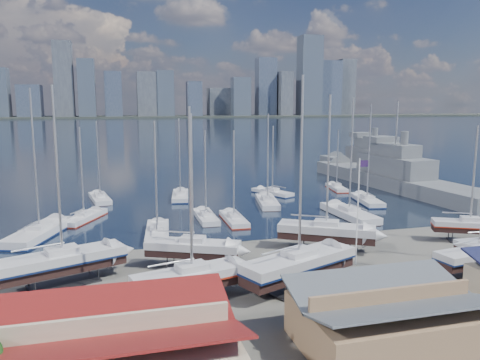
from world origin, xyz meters
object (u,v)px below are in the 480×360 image
object	(u,v)px
naval_ship_east	(394,180)
naval_ship_west	(368,165)
flagpole	(359,205)
car_a	(142,338)
sailboat_cradle_0	(63,261)

from	to	relation	value
naval_ship_east	naval_ship_west	world-z (taller)	naval_ship_east
naval_ship_west	flagpole	distance (m)	69.39
naval_ship_west	naval_ship_east	bearing A→B (deg)	159.76
naval_ship_east	naval_ship_west	bearing A→B (deg)	-22.04
naval_ship_east	car_a	size ratio (longest dim) A/B	12.44
naval_ship_east	car_a	bearing A→B (deg)	129.90
naval_ship_west	car_a	world-z (taller)	naval_ship_west
naval_ship_west	car_a	xyz separation A→B (m)	(-57.82, -70.01, -1.01)
naval_ship_east	flagpole	world-z (taller)	naval_ship_east
sailboat_cradle_0	naval_ship_east	distance (m)	67.29
sailboat_cradle_0	naval_ship_west	size ratio (longest dim) A/B	0.45
naval_ship_west	flagpole	xyz separation A→B (m)	(-35.99, -59.15, 4.51)
sailboat_cradle_0	car_a	distance (m)	14.55
flagpole	naval_ship_west	bearing A→B (deg)	58.68
flagpole	sailboat_cradle_0	bearing A→B (deg)	175.39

